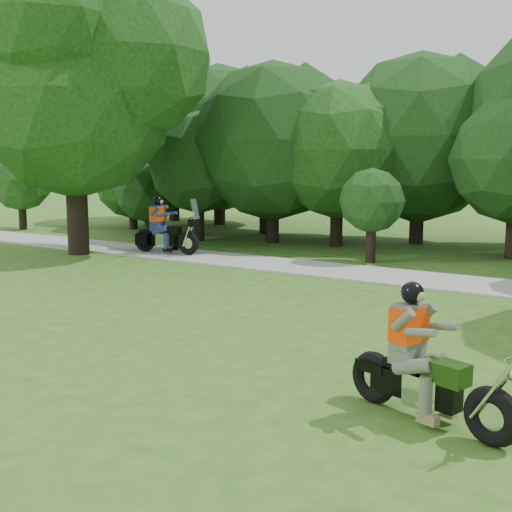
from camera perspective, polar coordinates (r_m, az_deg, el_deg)
The scene contains 6 objects.
ground at distance 9.98m, azimuth -3.11°, elevation -9.14°, with size 100.00×100.00×0.00m, color #2F5D1A.
walkway at distance 16.91m, azimuth 13.12°, elevation -1.91°, with size 60.00×2.20×0.06m, color gray.
tree_line at distance 23.42m, azimuth 16.07°, elevation 9.78°, with size 40.99×12.20×7.89m.
big_tree_west at distance 21.90m, azimuth -15.42°, elevation 15.38°, with size 8.64×6.56×9.96m.
chopper_motorcycle at distance 7.82m, azimuth 14.47°, elevation -9.82°, with size 2.24×1.04×1.63m.
touring_motorcycle at distance 20.83m, azimuth -8.36°, elevation 2.08°, with size 2.40×0.92×1.83m.
Camera 1 is at (5.64, -7.66, 3.02)m, focal length 45.00 mm.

